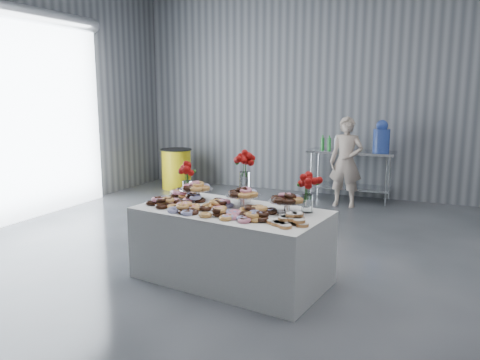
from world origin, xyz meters
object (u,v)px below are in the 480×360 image
object	(u,v)px
prep_table	(351,166)
trash_barrel	(177,169)
person	(346,162)
display_table	(231,245)
water_jug	(381,138)

from	to	relation	value
prep_table	trash_barrel	xyz separation A→B (m)	(-3.41, -0.34, -0.22)
person	trash_barrel	xyz separation A→B (m)	(-3.42, 0.14, -0.36)
prep_table	display_table	bearing A→B (deg)	-95.57
display_table	prep_table	xyz separation A→B (m)	(0.41, 4.16, 0.24)
person	display_table	bearing A→B (deg)	-94.94
display_table	person	xyz separation A→B (m)	(0.41, 3.69, 0.39)
water_jug	trash_barrel	world-z (taller)	water_jug
prep_table	trash_barrel	world-z (taller)	prep_table
person	trash_barrel	size ratio (longest dim) A/B	1.90
prep_table	trash_barrel	distance (m)	3.44
water_jug	trash_barrel	xyz separation A→B (m)	(-3.91, -0.34, -0.75)
water_jug	trash_barrel	bearing A→B (deg)	-175.04
prep_table	water_jug	bearing A→B (deg)	-0.00
prep_table	person	bearing A→B (deg)	-89.09
water_jug	person	distance (m)	0.79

